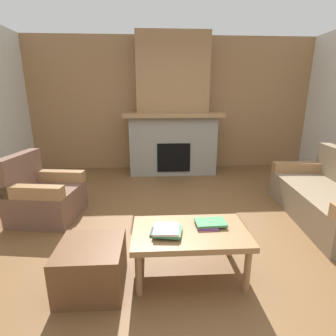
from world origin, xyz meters
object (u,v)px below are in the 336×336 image
(armchair, at_px, (44,196))
(coffee_table, at_px, (190,236))
(fireplace, at_px, (172,115))
(ottoman, at_px, (92,267))
(couch, at_px, (332,199))

(armchair, relative_size, coffee_table, 0.86)
(fireplace, bearing_deg, ottoman, -104.94)
(ottoman, bearing_deg, armchair, 123.82)
(couch, relative_size, coffee_table, 1.87)
(fireplace, distance_m, ottoman, 3.68)
(armchair, xyz_separation_m, coffee_table, (1.74, -1.22, 0.08))
(coffee_table, bearing_deg, fireplace, 88.53)
(fireplace, relative_size, coffee_table, 2.70)
(couch, xyz_separation_m, coffee_table, (-1.96, -0.94, 0.09))
(couch, height_order, ottoman, couch)
(fireplace, xyz_separation_m, ottoman, (-0.92, -3.43, -0.96))
(couch, height_order, coffee_table, couch)
(coffee_table, xyz_separation_m, ottoman, (-0.83, -0.14, -0.18))
(armchair, distance_m, coffee_table, 2.13)
(fireplace, relative_size, couch, 1.44)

